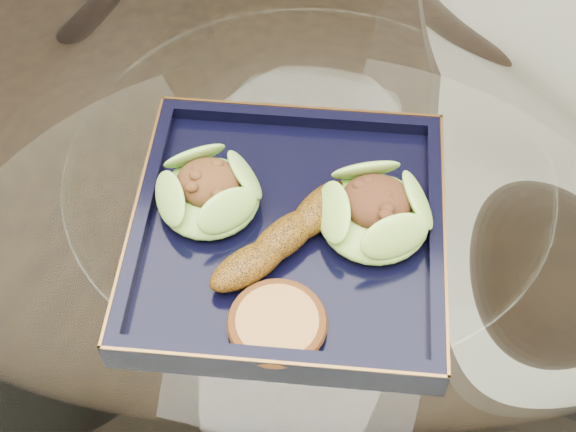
# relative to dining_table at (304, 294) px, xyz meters

# --- Properties ---
(dining_table) EXTENTS (1.13, 1.13, 0.77)m
(dining_table) POSITION_rel_dining_table_xyz_m (0.00, 0.00, 0.00)
(dining_table) COLOR white
(dining_table) RESTS_ON ground
(dining_chair) EXTENTS (0.48, 0.48, 1.01)m
(dining_chair) POSITION_rel_dining_table_xyz_m (-0.18, 0.38, -0.04)
(dining_chair) COLOR #321E10
(dining_chair) RESTS_ON ground
(navy_plate) EXTENTS (0.30, 0.30, 0.02)m
(navy_plate) POSITION_rel_dining_table_xyz_m (-0.01, -0.05, 0.17)
(navy_plate) COLOR black
(navy_plate) RESTS_ON dining_table
(lettuce_wrap_left) EXTENTS (0.11, 0.11, 0.03)m
(lettuce_wrap_left) POSITION_rel_dining_table_xyz_m (-0.08, -0.04, 0.20)
(lettuce_wrap_left) COLOR #4F932A
(lettuce_wrap_left) RESTS_ON navy_plate
(lettuce_wrap_right) EXTENTS (0.10, 0.10, 0.03)m
(lettuce_wrap_right) POSITION_rel_dining_table_xyz_m (0.06, -0.03, 0.20)
(lettuce_wrap_right) COLOR #70AC32
(lettuce_wrap_right) RESTS_ON navy_plate
(roasted_plantain) EXTENTS (0.11, 0.14, 0.03)m
(roasted_plantain) POSITION_rel_dining_table_xyz_m (-0.01, -0.06, 0.20)
(roasted_plantain) COLOR brown
(roasted_plantain) RESTS_ON navy_plate
(crumb_patty) EXTENTS (0.08, 0.08, 0.01)m
(crumb_patty) POSITION_rel_dining_table_xyz_m (0.00, -0.14, 0.19)
(crumb_patty) COLOR #AE763A
(crumb_patty) RESTS_ON navy_plate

